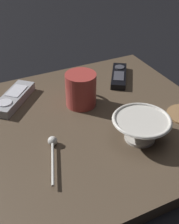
{
  "coord_description": "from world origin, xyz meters",
  "views": [
    {
      "loc": [
        0.55,
        -0.28,
        0.49
      ],
      "look_at": [
        -0.01,
        -0.01,
        0.05
      ],
      "focal_mm": 46.59,
      "sensor_mm": 36.0,
      "label": 1
    }
  ],
  "objects_px": {
    "teaspoon": "(53,147)",
    "tv_remote_far": "(14,98)",
    "coffee_mug": "(81,89)",
    "tv_remote_near": "(119,76)",
    "cereal_bowl": "(141,127)"
  },
  "relations": [
    {
      "from": "teaspoon",
      "to": "tv_remote_far",
      "type": "height_order",
      "value": "tv_remote_far"
    },
    {
      "from": "coffee_mug",
      "to": "tv_remote_far",
      "type": "xyz_separation_m",
      "value": [
        -0.09,
        -0.17,
        -0.03
      ]
    },
    {
      "from": "tv_remote_near",
      "to": "teaspoon",
      "type": "bearing_deg",
      "value": -53.45
    },
    {
      "from": "coffee_mug",
      "to": "teaspoon",
      "type": "bearing_deg",
      "value": -43.3
    },
    {
      "from": "coffee_mug",
      "to": "tv_remote_far",
      "type": "relative_size",
      "value": 0.74
    },
    {
      "from": "coffee_mug",
      "to": "tv_remote_near",
      "type": "bearing_deg",
      "value": 115.51
    },
    {
      "from": "cereal_bowl",
      "to": "coffee_mug",
      "type": "relative_size",
      "value": 1.18
    },
    {
      "from": "coffee_mug",
      "to": "tv_remote_far",
      "type": "height_order",
      "value": "coffee_mug"
    },
    {
      "from": "coffee_mug",
      "to": "teaspoon",
      "type": "height_order",
      "value": "coffee_mug"
    },
    {
      "from": "cereal_bowl",
      "to": "tv_remote_far",
      "type": "relative_size",
      "value": 0.88
    },
    {
      "from": "cereal_bowl",
      "to": "coffee_mug",
      "type": "height_order",
      "value": "coffee_mug"
    },
    {
      "from": "coffee_mug",
      "to": "tv_remote_far",
      "type": "distance_m",
      "value": 0.2
    },
    {
      "from": "teaspoon",
      "to": "tv_remote_near",
      "type": "relative_size",
      "value": 0.91
    },
    {
      "from": "cereal_bowl",
      "to": "teaspoon",
      "type": "xyz_separation_m",
      "value": [
        -0.05,
        -0.2,
        -0.02
      ]
    },
    {
      "from": "tv_remote_near",
      "to": "tv_remote_far",
      "type": "xyz_separation_m",
      "value": [
        -0.01,
        -0.34,
        0.0
      ]
    }
  ]
}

